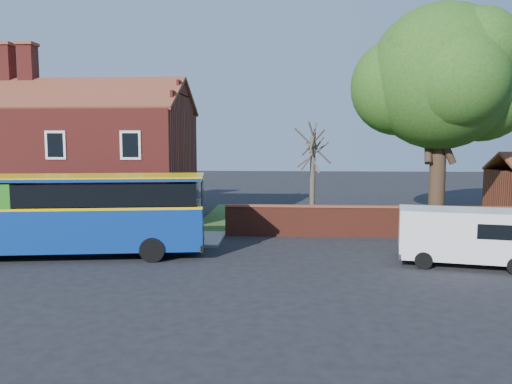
{
  "coord_description": "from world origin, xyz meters",
  "views": [
    {
      "loc": [
        5.13,
        -18.02,
        4.88
      ],
      "look_at": [
        3.69,
        5.0,
        2.46
      ],
      "focal_mm": 35.0,
      "sensor_mm": 36.0,
      "label": 1
    }
  ],
  "objects": [
    {
      "name": "ground",
      "position": [
        0.0,
        0.0,
        0.0
      ],
      "size": [
        120.0,
        120.0,
        0.0
      ],
      "primitive_type": "plane",
      "color": "black",
      "rests_on": "ground"
    },
    {
      "name": "bus",
      "position": [
        -4.32,
        1.98,
        1.93
      ],
      "size": [
        11.48,
        4.4,
        3.41
      ],
      "rotation": [
        0.0,
        0.0,
        0.14
      ],
      "color": "navy",
      "rests_on": "ground"
    },
    {
      "name": "kerb",
      "position": [
        -7.0,
        4.0,
        0.07
      ],
      "size": [
        18.0,
        0.15,
        0.14
      ],
      "primitive_type": "cube",
      "color": "slate",
      "rests_on": "ground"
    },
    {
      "name": "shop_building",
      "position": [
        -7.02,
        11.5,
        3.41
      ],
      "size": [
        12.3,
        8.13,
        10.5
      ],
      "color": "maroon",
      "rests_on": "ground"
    },
    {
      "name": "large_tree",
      "position": [
        13.71,
        10.9,
        8.07
      ],
      "size": [
        10.1,
        7.99,
        12.32
      ],
      "color": "black",
      "rests_on": "ground"
    },
    {
      "name": "pavement",
      "position": [
        -7.0,
        5.75,
        0.06
      ],
      "size": [
        18.0,
        3.5,
        0.12
      ],
      "primitive_type": "cube",
      "color": "gray",
      "rests_on": "ground"
    },
    {
      "name": "van_near",
      "position": [
        12.08,
        1.45,
        1.23
      ],
      "size": [
        5.3,
        2.96,
        2.2
      ],
      "rotation": [
        0.0,
        0.0,
        -0.2
      ],
      "color": "white",
      "rests_on": "ground"
    },
    {
      "name": "bare_tree",
      "position": [
        6.53,
        9.5,
        2.84
      ],
      "size": [
        2.08,
        2.48,
        5.54
      ],
      "color": "#4C4238",
      "rests_on": "ground"
    },
    {
      "name": "grass_strip",
      "position": [
        13.0,
        13.0,
        0.02
      ],
      "size": [
        26.0,
        12.0,
        0.04
      ],
      "primitive_type": "cube",
      "color": "#426B28",
      "rests_on": "ground"
    },
    {
      "name": "boundary_wall",
      "position": [
        13.0,
        7.0,
        0.81
      ],
      "size": [
        22.0,
        0.38,
        1.6
      ],
      "color": "maroon",
      "rests_on": "ground"
    }
  ]
}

